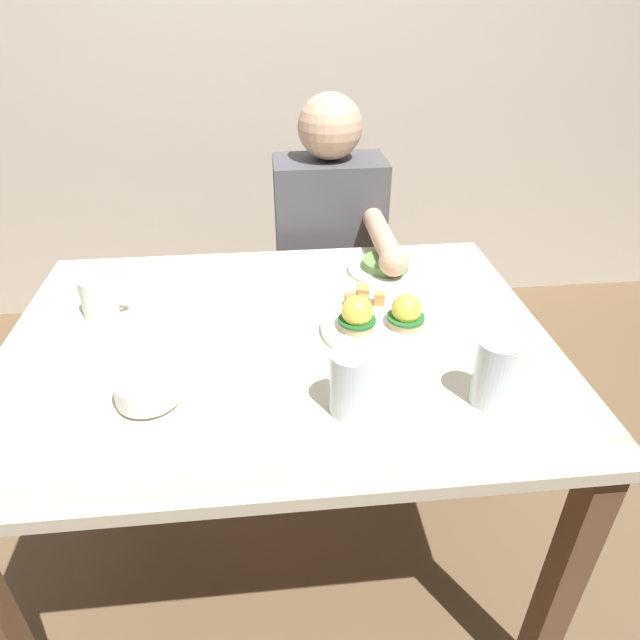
{
  "coord_description": "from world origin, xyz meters",
  "views": [
    {
      "loc": [
        -0.01,
        -1.03,
        1.43
      ],
      "look_at": [
        0.09,
        0.0,
        0.78
      ],
      "focal_mm": 31.22,
      "sensor_mm": 36.0,
      "label": 1
    }
  ],
  "objects": [
    {
      "name": "ground_plane",
      "position": [
        0.0,
        0.0,
        0.0
      ],
      "size": [
        6.0,
        6.0,
        0.0
      ],
      "primitive_type": "plane",
      "color": "brown"
    },
    {
      "name": "back_wall",
      "position": [
        0.0,
        1.5,
        1.3
      ],
      "size": [
        4.8,
        0.1,
        2.6
      ],
      "primitive_type": "cube",
      "color": "beige",
      "rests_on": "ground_plane"
    },
    {
      "name": "dining_table",
      "position": [
        0.0,
        0.0,
        0.63
      ],
      "size": [
        1.2,
        0.9,
        0.74
      ],
      "color": "beige",
      "rests_on": "ground_plane"
    },
    {
      "name": "eggs_benedict_plate",
      "position": [
        0.23,
        0.0,
        0.77
      ],
      "size": [
        0.27,
        0.27,
        0.09
      ],
      "color": "white",
      "rests_on": "dining_table"
    },
    {
      "name": "fruit_bowl",
      "position": [
        -0.25,
        -0.19,
        0.77
      ],
      "size": [
        0.12,
        0.12,
        0.05
      ],
      "color": "white",
      "rests_on": "dining_table"
    },
    {
      "name": "coffee_mug",
      "position": [
        -0.41,
        0.14,
        0.79
      ],
      "size": [
        0.11,
        0.08,
        0.09
      ],
      "color": "white",
      "rests_on": "dining_table"
    },
    {
      "name": "fork",
      "position": [
        -0.07,
        0.22,
        0.74
      ],
      "size": [
        0.03,
        0.16,
        0.0
      ],
      "color": "silver",
      "rests_on": "dining_table"
    },
    {
      "name": "water_glass_near",
      "position": [
        0.38,
        -0.25,
        0.8
      ],
      "size": [
        0.07,
        0.07,
        0.13
      ],
      "color": "silver",
      "rests_on": "dining_table"
    },
    {
      "name": "water_glass_far",
      "position": [
        0.12,
        -0.25,
        0.79
      ],
      "size": [
        0.08,
        0.08,
        0.13
      ],
      "color": "silver",
      "rests_on": "dining_table"
    },
    {
      "name": "side_plate",
      "position": [
        0.3,
        0.29,
        0.75
      ],
      "size": [
        0.2,
        0.2,
        0.04
      ],
      "color": "white",
      "rests_on": "dining_table"
    },
    {
      "name": "diner_person",
      "position": [
        0.19,
        0.6,
        0.65
      ],
      "size": [
        0.34,
        0.54,
        1.14
      ],
      "color": "#33333D",
      "rests_on": "ground_plane"
    }
  ]
}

